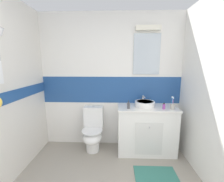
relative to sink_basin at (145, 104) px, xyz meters
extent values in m
cube|color=white|center=(-0.61, 0.28, -0.47)|extent=(3.20, 0.10, 0.85)
cube|color=#234C8C|center=(-0.61, 0.27, 0.20)|extent=(3.20, 0.10, 0.50)
cube|color=white|center=(-0.61, 0.28, 1.03)|extent=(3.20, 0.10, 1.15)
cube|color=silver|center=(0.04, 0.22, 0.86)|extent=(0.47, 0.02, 0.72)
cube|color=white|center=(0.04, 0.18, 1.30)|extent=(0.43, 0.10, 0.08)
cube|color=white|center=(0.04, -0.02, -0.49)|extent=(1.00, 0.49, 0.82)
cube|color=white|center=(0.04, -0.03, -0.06)|extent=(1.02, 0.51, 0.03)
cube|color=silver|center=(0.04, -0.27, -0.53)|extent=(0.45, 0.01, 0.57)
cylinder|color=silver|center=(0.04, -0.28, -0.33)|extent=(0.02, 0.02, 0.03)
cylinder|color=white|center=(0.00, 0.00, 0.00)|extent=(0.35, 0.35, 0.09)
cylinder|color=#B3B3B8|center=(0.00, 0.00, 0.04)|extent=(0.29, 0.29, 0.01)
cylinder|color=silver|center=(0.00, 0.20, 0.03)|extent=(0.03, 0.03, 0.15)
cylinder|color=silver|center=(0.00, 0.10, 0.10)|extent=(0.02, 0.16, 0.02)
cylinder|color=white|center=(-0.93, -0.05, -0.81)|extent=(0.24, 0.24, 0.18)
ellipsoid|color=white|center=(-0.93, -0.09, -0.61)|extent=(0.34, 0.42, 0.22)
cylinder|color=white|center=(-0.93, -0.09, -0.49)|extent=(0.37, 0.37, 0.02)
cube|color=white|center=(-0.93, 0.12, -0.30)|extent=(0.36, 0.17, 0.40)
cylinder|color=silver|center=(-0.93, 0.12, -0.09)|extent=(0.04, 0.04, 0.02)
cylinder|color=#B2ADA3|center=(0.43, -0.15, 0.00)|extent=(0.07, 0.07, 0.09)
cylinder|color=#D872BF|center=(0.44, -0.14, 0.06)|extent=(0.02, 0.03, 0.16)
cube|color=white|center=(0.44, -0.14, 0.14)|extent=(0.01, 0.02, 0.03)
cylinder|color=#338CD8|center=(0.42, -0.14, 0.06)|extent=(0.03, 0.02, 0.17)
cube|color=white|center=(0.42, -0.14, 0.15)|extent=(0.01, 0.02, 0.03)
cylinder|color=#4C4C51|center=(-0.30, -0.15, 0.00)|extent=(0.05, 0.05, 0.10)
cylinder|color=#262626|center=(-0.30, -0.15, 0.07)|extent=(0.01, 0.01, 0.04)
cylinder|color=#262626|center=(-0.30, -0.16, 0.09)|extent=(0.01, 0.02, 0.01)
cube|color=#993F99|center=(0.29, -0.16, -0.01)|extent=(0.04, 0.03, 0.09)
cylinder|color=black|center=(0.29, -0.16, 0.05)|extent=(0.03, 0.03, 0.02)
cube|color=#337266|center=(0.08, -0.65, -0.89)|extent=(0.61, 0.38, 0.01)
camera|label=1|loc=(-0.49, -2.57, 0.70)|focal=23.98mm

